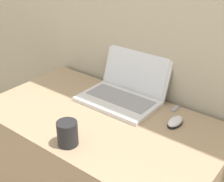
# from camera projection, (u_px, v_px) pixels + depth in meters

# --- Properties ---
(desk) EXTENTS (1.10, 0.61, 0.71)m
(desk) POSITION_uv_depth(u_px,v_px,m) (102.00, 177.00, 1.55)
(desk) COLOR tan
(desk) RESTS_ON ground_plane
(laptop) EXTENTS (0.37, 0.31, 0.23)m
(laptop) POSITION_uv_depth(u_px,v_px,m) (125.00, 89.00, 1.52)
(laptop) COLOR silver
(laptop) RESTS_ON desk
(drink_cup) EXTENTS (0.08, 0.08, 0.10)m
(drink_cup) POSITION_uv_depth(u_px,v_px,m) (67.00, 133.00, 1.19)
(drink_cup) COLOR #232326
(drink_cup) RESTS_ON desk
(computer_mouse) EXTENTS (0.05, 0.10, 0.03)m
(computer_mouse) POSITION_uv_depth(u_px,v_px,m) (175.00, 122.00, 1.33)
(computer_mouse) COLOR black
(computer_mouse) RESTS_ON desk
(usb_stick) EXTENTS (0.02, 0.06, 0.01)m
(usb_stick) POSITION_uv_depth(u_px,v_px,m) (175.00, 109.00, 1.45)
(usb_stick) COLOR #99999E
(usb_stick) RESTS_ON desk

